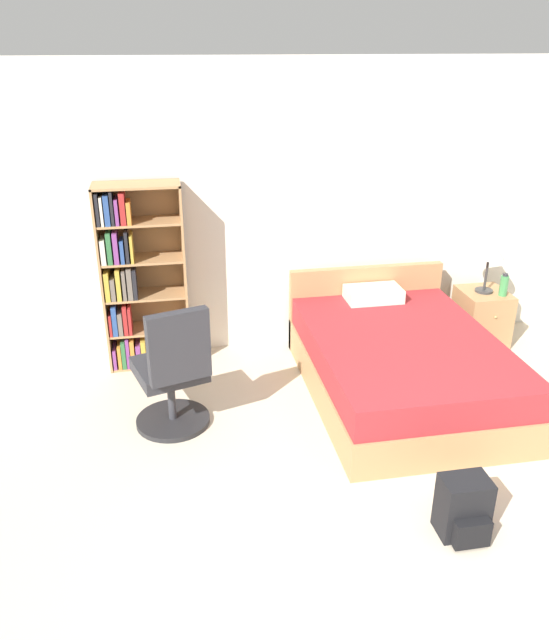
{
  "coord_description": "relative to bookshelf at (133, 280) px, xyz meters",
  "views": [
    {
      "loc": [
        -1.47,
        -2.21,
        2.71
      ],
      "look_at": [
        -0.71,
        1.98,
        0.79
      ],
      "focal_mm": 35.0,
      "sensor_mm": 36.0,
      "label": 1
    }
  ],
  "objects": [
    {
      "name": "ground_plane",
      "position": [
        1.77,
        -3.0,
        -0.81
      ],
      "size": [
        14.0,
        14.0,
        0.0
      ],
      "primitive_type": "plane",
      "color": "beige"
    },
    {
      "name": "bed",
      "position": [
        2.13,
        -0.9,
        -0.53
      ],
      "size": [
        1.47,
        2.07,
        0.79
      ],
      "color": "#AD7F51",
      "rests_on": "ground_plane"
    },
    {
      "name": "backpack_black",
      "position": [
        1.92,
        -2.56,
        -0.63
      ],
      "size": [
        0.28,
        0.27,
        0.38
      ],
      "color": "black",
      "rests_on": "ground_plane"
    },
    {
      "name": "water_bottle",
      "position": [
        3.37,
        -0.26,
        -0.18
      ],
      "size": [
        0.08,
        0.08,
        0.22
      ],
      "color": "#3F8C4C",
      "rests_on": "nightstand"
    },
    {
      "name": "wall_back",
      "position": [
        1.77,
        0.23,
        0.49
      ],
      "size": [
        9.0,
        0.06,
        2.6
      ],
      "color": "silver",
      "rests_on": "ground_plane"
    },
    {
      "name": "table_lamp",
      "position": [
        3.24,
        -0.14,
        0.12
      ],
      "size": [
        0.27,
        0.27,
        0.51
      ],
      "color": "#333333",
      "rests_on": "nightstand"
    },
    {
      "name": "bookshelf",
      "position": [
        0.0,
        0.0,
        0.0
      ],
      "size": [
        0.72,
        0.33,
        1.64
      ],
      "color": "#AD7F51",
      "rests_on": "ground_plane"
    },
    {
      "name": "office_chair",
      "position": [
        0.28,
        -1.14,
        -0.34
      ],
      "size": [
        0.6,
        0.67,
        1.04
      ],
      "color": "#232326",
      "rests_on": "ground_plane"
    },
    {
      "name": "nightstand",
      "position": [
        3.26,
        -0.15,
        -0.54
      ],
      "size": [
        0.43,
        0.49,
        0.53
      ],
      "color": "#AD7F51",
      "rests_on": "ground_plane"
    }
  ]
}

